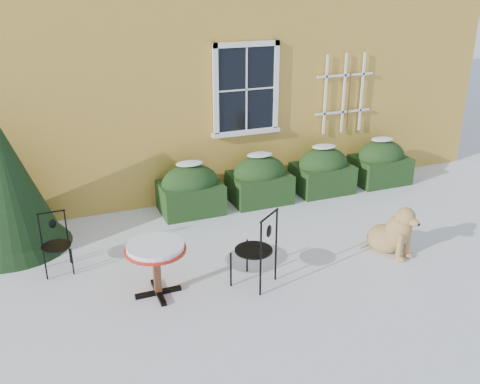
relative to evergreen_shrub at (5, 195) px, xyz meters
name	(u,v)px	position (x,y,z in m)	size (l,w,h in m)	color
ground	(267,279)	(3.18, -2.32, -0.84)	(80.00, 80.00, 0.00)	white
house	(142,5)	(3.18, 4.68, 2.38)	(12.40, 8.40, 6.40)	gold
hedge_row	(292,175)	(4.83, 0.23, -0.44)	(4.95, 0.80, 0.91)	black
evergreen_shrub	(5,195)	(0.00, 0.00, 0.00)	(1.72, 1.72, 2.08)	black
bistro_table	(156,253)	(1.72, -2.13, -0.24)	(0.78, 0.78, 0.72)	black
patio_chair_near	(257,249)	(3.00, -2.37, -0.31)	(0.65, 0.65, 1.05)	black
patio_chair_far	(56,243)	(0.58, -1.01, -0.42)	(0.40, 0.40, 0.83)	black
dog	(393,233)	(5.20, -2.33, -0.51)	(0.64, 0.91, 0.81)	tan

